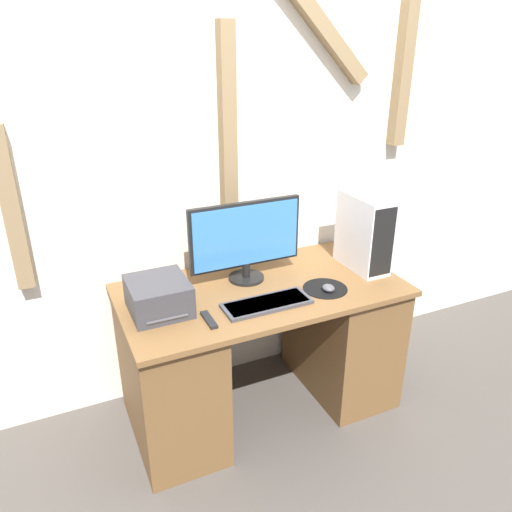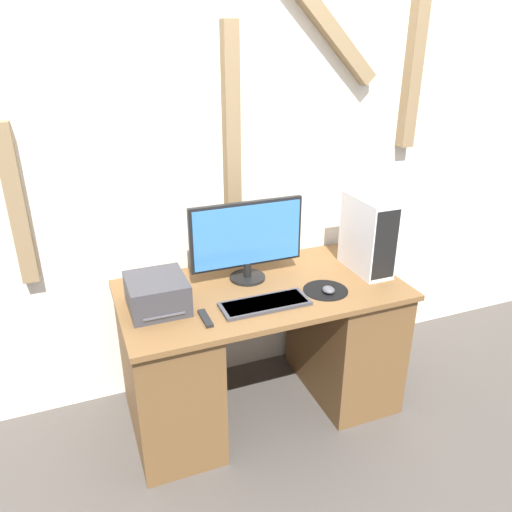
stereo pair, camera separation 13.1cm
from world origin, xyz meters
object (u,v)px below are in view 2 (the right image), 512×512
Objects in this scene: keyboard at (265,304)px; remote_control at (205,318)px; monitor at (247,238)px; computer_tower at (368,235)px; printer at (157,294)px; mouse at (328,290)px.

remote_control is (-0.31, -0.02, -0.00)m from keyboard.
computer_tower is at bearing -11.79° from monitor.
monitor is at bearing 85.82° from keyboard.
printer reaches higher than keyboard.
remote_control is at bearing -178.41° from mouse.
remote_control is at bearing -46.14° from printer.
keyboard is at bearing 179.28° from mouse.
monitor is at bearing 15.26° from printer.
computer_tower is (0.67, -0.14, -0.03)m from monitor.
mouse reaches higher than keyboard.
computer_tower is 1.20m from printer.
monitor reaches higher than printer.
keyboard is (-0.02, -0.31, -0.23)m from monitor.
remote_control is at bearing -168.93° from computer_tower.
keyboard is 0.32m from remote_control.
printer is at bearing 161.20° from keyboard.
remote_control is at bearing -135.09° from monitor.
monitor is 0.39m from keyboard.
mouse is at bearing 1.59° from remote_control.
monitor is 2.04× the size of printer.
keyboard is at bearing -165.91° from computer_tower.
monitor is 0.57m from printer.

